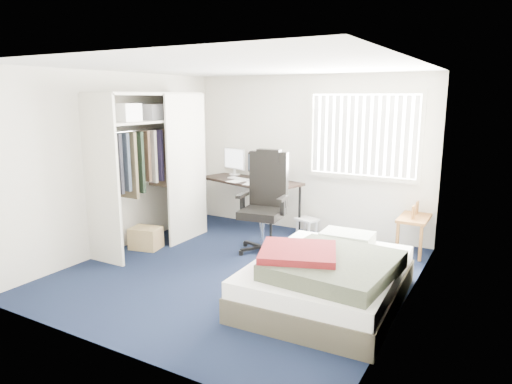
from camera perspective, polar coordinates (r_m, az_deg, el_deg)
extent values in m
plane|color=black|center=(5.85, -2.05, -9.87)|extent=(4.20, 4.20, 0.00)
plane|color=silver|center=(7.36, 6.51, 4.66)|extent=(4.00, 0.00, 4.00)
plane|color=silver|center=(3.92, -18.52, -2.29)|extent=(4.00, 0.00, 4.00)
plane|color=silver|center=(6.76, -16.74, 3.60)|extent=(0.00, 4.20, 4.20)
plane|color=silver|center=(4.78, 18.69, 0.20)|extent=(0.00, 4.20, 4.20)
plane|color=white|center=(5.44, -2.25, 15.39)|extent=(4.20, 4.20, 0.00)
cube|color=white|center=(7.00, 13.35, 6.93)|extent=(1.60, 0.02, 1.20)
cube|color=beige|center=(6.95, 13.53, 12.09)|extent=(1.72, 0.06, 0.06)
cube|color=beige|center=(7.05, 13.03, 1.81)|extent=(1.72, 0.06, 0.06)
cube|color=white|center=(6.94, 13.21, 6.90)|extent=(1.60, 0.04, 1.16)
cube|color=beige|center=(6.17, -18.73, 1.30)|extent=(0.60, 0.04, 2.20)
cube|color=beige|center=(7.47, -8.42, 3.55)|extent=(0.60, 0.04, 2.20)
cube|color=beige|center=(6.70, -13.54, 11.85)|extent=(0.60, 1.80, 0.04)
cube|color=beige|center=(6.71, -13.38, 8.61)|extent=(0.56, 1.74, 0.03)
cylinder|color=silver|center=(6.72, -13.33, 7.59)|extent=(0.03, 1.72, 0.03)
cube|color=#26262B|center=(6.69, -13.73, 3.68)|extent=(0.38, 1.10, 0.90)
cube|color=beige|center=(6.92, -8.61, 2.89)|extent=(0.03, 0.90, 2.20)
cube|color=white|center=(6.39, -16.21, 9.53)|extent=(0.38, 0.30, 0.24)
cube|color=gray|center=(6.74, -13.14, 9.70)|extent=(0.34, 0.28, 0.22)
cube|color=black|center=(7.47, -0.68, 1.41)|extent=(1.83, 1.21, 0.04)
cylinder|color=black|center=(7.92, -6.32, -1.12)|extent=(0.04, 0.04, 0.79)
cylinder|color=black|center=(8.34, -2.75, -0.40)|extent=(0.04, 0.04, 0.79)
cylinder|color=black|center=(6.80, 1.88, -3.23)|extent=(0.04, 0.04, 0.79)
cylinder|color=black|center=(7.28, 5.47, -2.26)|extent=(0.04, 0.04, 0.79)
cube|color=white|center=(7.90, -2.69, 4.18)|extent=(0.49, 0.16, 0.36)
cube|color=white|center=(7.90, -2.69, 4.18)|extent=(0.43, 0.13, 0.31)
cube|color=black|center=(7.48, 0.35, 3.59)|extent=(0.47, 0.16, 0.32)
cube|color=#1E2838|center=(7.48, 0.35, 3.59)|extent=(0.42, 0.12, 0.27)
cube|color=black|center=(7.09, 3.10, 3.12)|extent=(0.47, 0.16, 0.32)
cube|color=#1E2838|center=(7.09, 3.10, 3.12)|extent=(0.42, 0.12, 0.27)
cube|color=white|center=(7.51, -2.18, 1.68)|extent=(0.42, 0.24, 0.02)
cube|color=black|center=(7.27, -0.40, 1.38)|extent=(0.08, 0.11, 0.02)
cylinder|color=silver|center=(7.18, 0.85, 1.79)|extent=(0.08, 0.08, 0.16)
cube|color=white|center=(7.47, -0.68, 1.58)|extent=(0.36, 0.35, 0.00)
cube|color=black|center=(6.54, 0.76, -6.85)|extent=(0.75, 0.75, 0.13)
cylinder|color=silver|center=(6.46, 0.76, -4.88)|extent=(0.07, 0.07, 0.45)
cube|color=black|center=(6.39, 0.77, -2.67)|extent=(0.63, 0.63, 0.11)
cube|color=black|center=(6.53, 1.61, 1.66)|extent=(0.57, 0.18, 0.78)
cube|color=black|center=(6.48, 1.62, 4.58)|extent=(0.35, 0.18, 0.18)
cube|color=black|center=(6.45, -1.72, -0.39)|extent=(0.12, 0.32, 0.04)
cube|color=black|center=(6.24, 3.36, -0.84)|extent=(0.12, 0.32, 0.04)
cube|color=white|center=(7.28, 6.38, -3.42)|extent=(0.39, 0.35, 0.03)
cylinder|color=white|center=(7.33, 5.18, -4.36)|extent=(0.04, 0.04, 0.24)
cylinder|color=white|center=(7.46, 6.09, -4.10)|extent=(0.04, 0.04, 0.24)
cylinder|color=white|center=(7.18, 6.63, -4.75)|extent=(0.04, 0.04, 0.24)
cylinder|color=white|center=(7.31, 7.53, -4.47)|extent=(0.04, 0.04, 0.24)
cube|color=brown|center=(6.77, 19.26, -2.97)|extent=(0.39, 0.77, 0.04)
cube|color=brown|center=(6.54, 17.24, -5.76)|extent=(0.04, 0.04, 0.49)
cube|color=brown|center=(7.19, 18.42, -4.25)|extent=(0.04, 0.04, 0.49)
cube|color=brown|center=(6.49, 19.89, -6.08)|extent=(0.04, 0.04, 0.49)
cube|color=brown|center=(7.14, 20.82, -4.52)|extent=(0.04, 0.04, 0.49)
cube|color=brown|center=(6.57, 19.06, -2.39)|extent=(0.02, 0.14, 0.18)
cube|color=brown|center=(6.85, 19.50, -1.86)|extent=(0.02, 0.14, 0.18)
cube|color=#3E392D|center=(5.10, 8.84, -11.83)|extent=(1.56, 2.04, 0.26)
cube|color=white|center=(5.02, 8.92, -9.64)|extent=(1.52, 2.00, 0.18)
cube|color=beige|center=(5.61, 11.33, -5.66)|extent=(0.61, 0.42, 0.14)
cube|color=#33382A|center=(4.69, 9.74, -9.13)|extent=(1.20, 1.31, 0.18)
cube|color=#550E13|center=(4.69, 5.28, -7.99)|extent=(0.94, 0.92, 0.16)
cube|color=#A17D50|center=(6.82, -13.60, -5.60)|extent=(0.47, 0.39, 0.31)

